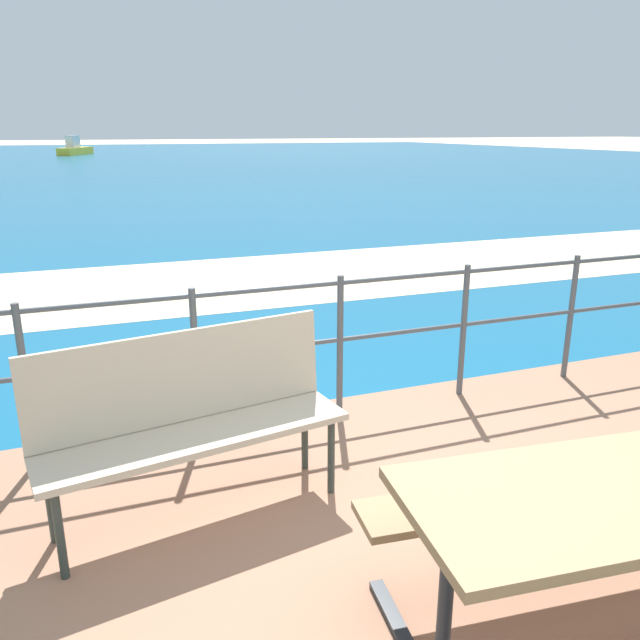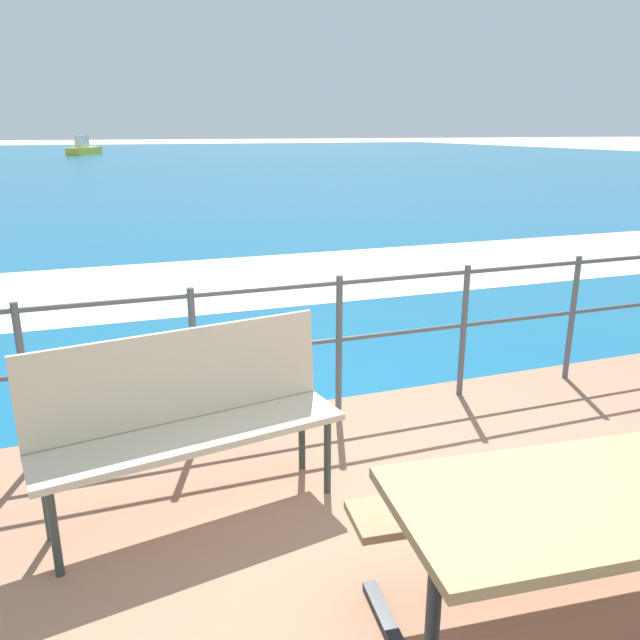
{
  "view_description": "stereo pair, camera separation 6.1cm",
  "coord_description": "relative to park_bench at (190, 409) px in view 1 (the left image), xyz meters",
  "views": [
    {
      "loc": [
        -1.56,
        -1.41,
        1.99
      ],
      "look_at": [
        0.05,
        2.9,
        0.59
      ],
      "focal_mm": 35.46,
      "sensor_mm": 36.0,
      "label": 1
    },
    {
      "loc": [
        -1.5,
        -1.43,
        1.99
      ],
      "look_at": [
        0.05,
        2.9,
        0.59
      ],
      "focal_mm": 35.46,
      "sensor_mm": 36.0,
      "label": 2
    }
  ],
  "objects": [
    {
      "name": "park_bench",
      "position": [
        0.0,
        0.0,
        0.0
      ],
      "size": [
        1.6,
        0.66,
        0.95
      ],
      "rotation": [
        0.0,
        0.0,
        0.17
      ],
      "color": "#BCAD93",
      "rests_on": "patio_paving"
    },
    {
      "name": "sea_water",
      "position": [
        1.15,
        38.44,
        -0.62
      ],
      "size": [
        90.0,
        90.0,
        0.01
      ],
      "primitive_type": "cube",
      "color": "#145B84",
      "rests_on": "ground"
    },
    {
      "name": "beach_strip",
      "position": [
        1.15,
        5.26,
        -0.62
      ],
      "size": [
        54.02,
        3.46,
        0.01
      ],
      "primitive_type": "cube",
      "rotation": [
        0.0,
        0.0,
        -0.01
      ],
      "color": "beige",
      "rests_on": "ground"
    },
    {
      "name": "boat_near",
      "position": [
        -0.38,
        50.75,
        -0.19
      ],
      "size": [
        2.71,
        4.99,
        1.45
      ],
      "rotation": [
        0.0,
        0.0,
        1.18
      ],
      "color": "yellow",
      "rests_on": "sea_water"
    },
    {
      "name": "railing_fence",
      "position": [
        1.15,
        0.8,
        0.05
      ],
      "size": [
        5.94,
        0.04,
        1.0
      ],
      "color": "#4C5156",
      "rests_on": "patio_paving"
    }
  ]
}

